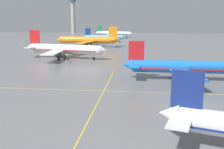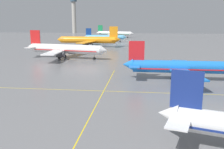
# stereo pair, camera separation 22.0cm
# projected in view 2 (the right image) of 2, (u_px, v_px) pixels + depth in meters

# --- Properties ---
(airliner_second_row) EXTENTS (35.40, 30.65, 11.04)m
(airliner_second_row) POSITION_uv_depth(u_px,v_px,m) (184.00, 67.00, 70.45)
(airliner_second_row) COLOR blue
(airliner_second_row) RESTS_ON ground
(airliner_third_row) EXTENTS (39.18, 33.31, 12.23)m
(airliner_third_row) POSITION_uv_depth(u_px,v_px,m) (65.00, 49.00, 110.30)
(airliner_third_row) COLOR white
(airliner_third_row) RESTS_ON ground
(airliner_far_left_stand) EXTENTS (41.09, 35.55, 12.81)m
(airliner_far_left_stand) POSITION_uv_depth(u_px,v_px,m) (89.00, 40.00, 156.31)
(airliner_far_left_stand) COLOR orange
(airliner_far_left_stand) RESTS_ON ground
(airliner_far_right_stand) EXTENTS (33.23, 28.76, 10.36)m
(airliner_far_right_stand) POSITION_uv_depth(u_px,v_px,m) (105.00, 37.00, 191.74)
(airliner_far_right_stand) COLOR #5BB7E5
(airliner_far_right_stand) RESTS_ON ground
(airliner_distant_taxiway) EXTENTS (37.16, 31.60, 11.60)m
(airliner_distant_taxiway) POSITION_uv_depth(u_px,v_px,m) (114.00, 33.00, 237.20)
(airliner_distant_taxiway) COLOR white
(airliner_distant_taxiway) RESTS_ON ground
(taxiway_markings) EXTENTS (151.89, 91.36, 0.01)m
(taxiway_markings) POSITION_uv_depth(u_px,v_px,m) (85.00, 127.00, 40.11)
(taxiway_markings) COLOR yellow
(taxiway_markings) RESTS_ON ground
(control_tower) EXTENTS (8.82, 8.82, 44.08)m
(control_tower) POSITION_uv_depth(u_px,v_px,m) (74.00, 13.00, 316.61)
(control_tower) COLOR #ADA89E
(control_tower) RESTS_ON ground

